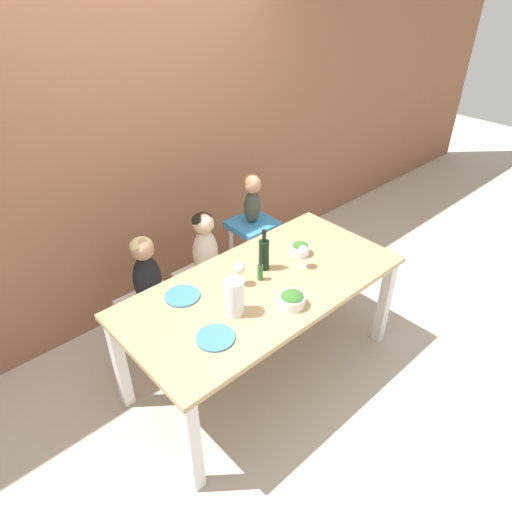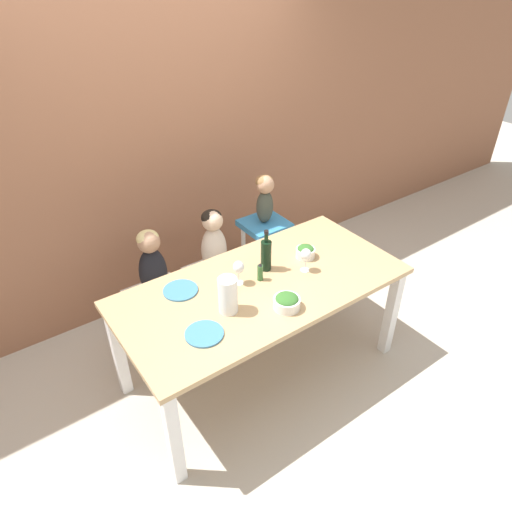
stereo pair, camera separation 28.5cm
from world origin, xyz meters
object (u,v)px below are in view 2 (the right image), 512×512
Objects in this scene: wine_glass_far at (239,268)px; salad_bowl_small at (305,251)px; person_baby_right at (265,195)px; chair_right_highchair at (264,240)px; wine_bottle at (266,254)px; wine_glass_near at (306,255)px; dinner_plate_back_left at (181,290)px; chair_far_left at (158,302)px; person_child_left at (152,262)px; person_child_center at (213,240)px; chair_far_center at (216,278)px; paper_towel_roll at (228,295)px; dinner_plate_front_left at (204,334)px; salad_bowl_large at (287,302)px.

salad_bowl_small is (0.54, -0.02, -0.08)m from wine_glass_far.
chair_right_highchair is at bearing -90.00° from person_baby_right.
wine_glass_near is (0.20, -0.16, 0.00)m from wine_bottle.
wine_glass_far is 1.26× the size of salad_bowl_small.
person_baby_right is 1.34× the size of wine_bottle.
chair_far_left is at bearing 89.07° from dinner_plate_back_left.
wine_bottle reaches higher than wine_glass_far.
person_child_left is 1.78× the size of wine_bottle.
person_child_center is 3.98× the size of salad_bowl_small.
chair_far_center is 0.61m from person_child_left.
chair_far_left is 3.42× the size of salad_bowl_small.
chair_far_center is at bearing 74.35° from wine_glass_far.
person_child_left is at bearing 136.44° from wine_glass_near.
dinner_plate_front_left is at bearing -156.91° from paper_towel_roll.
person_baby_right is 1.12m from salad_bowl_large.
person_baby_right is 0.88m from wine_glass_far.
wine_bottle is 0.32m from salad_bowl_small.
chair_far_left is at bearing 99.88° from paper_towel_roll.
salad_bowl_small is (-0.10, -0.61, -0.16)m from person_baby_right.
wine_bottle is at bearing 6.32° from wine_glass_far.
person_child_center is 1.33× the size of person_baby_right.
person_baby_right is (0.98, 0.00, 0.59)m from chair_far_left.
chair_far_left is at bearing -179.90° from person_baby_right.
chair_far_center is 3.42× the size of salad_bowl_small.
salad_bowl_large is at bearing -119.71° from person_baby_right.
chair_far_center is at bearing 64.87° from paper_towel_roll.
chair_far_left is at bearing 135.09° from wine_bottle.
dinner_plate_back_left reaches higher than chair_right_highchair.
dinner_plate_back_left is at bearing 113.38° from paper_towel_roll.
wine_bottle is 1.28× the size of paper_towel_roll.
paper_towel_roll is 0.64m from wine_glass_near.
chair_right_highchair is 0.40m from person_baby_right.
person_child_center is 2.29× the size of paper_towel_roll.
person_child_left is 0.82m from wine_bottle.
chair_far_left is at bearing 84.50° from dinner_plate_front_left.
salad_bowl_small is (0.38, -0.61, 0.08)m from person_child_center.
chair_right_highchair is 2.49× the size of wine_bottle.
salad_bowl_large and salad_bowl_small have the same top height.
person_child_left is (-0.98, 0.00, 0.16)m from chair_right_highchair.
salad_bowl_large reaches higher than dinner_plate_front_left.
wine_glass_near is at bearing -43.51° from chair_far_left.
chair_far_left is 1.14m from salad_bowl_large.
person_baby_right is at bearing 0.10° from chair_far_left.
dinner_plate_back_left is (-0.44, 0.51, -0.04)m from salad_bowl_large.
chair_far_left is 0.95m from wine_bottle.
wine_bottle is 0.48m from paper_towel_roll.
wine_glass_near is (0.77, -0.73, 0.51)m from chair_far_left.
person_child_center is at bearing 64.90° from paper_towel_roll.
salad_bowl_large reaches higher than chair_far_left.
chair_far_left is at bearing 180.00° from chair_far_center.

